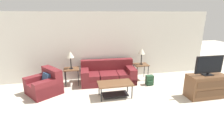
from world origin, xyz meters
TOP-DOWN VIEW (x-y plane):
  - wall_back at (0.00, 4.25)m, footprint 8.43×0.06m
  - couch at (-0.11, 3.68)m, footprint 2.05×1.05m
  - armchair at (-2.32, 3.16)m, footprint 1.29×1.29m
  - coffee_table at (-0.12, 2.43)m, footprint 1.08×0.60m
  - side_table_left at (-1.45, 3.73)m, footprint 0.54×0.47m
  - side_table_right at (1.22, 3.73)m, footprint 0.54×0.47m
  - table_lamp_left at (-1.45, 3.73)m, footprint 0.26×0.26m
  - table_lamp_right at (1.22, 3.73)m, footprint 0.26×0.26m
  - tv_console at (2.64, 1.84)m, footprint 1.17×0.53m
  - television at (2.64, 1.84)m, footprint 0.91×0.20m
  - backpack at (1.33, 3.10)m, footprint 0.26×0.26m

SIDE VIEW (x-z plane):
  - backpack at x=1.33m, z-range -0.01..0.36m
  - armchair at x=-2.32m, z-range -0.11..0.69m
  - couch at x=-0.11m, z-range -0.12..0.70m
  - coffee_table at x=-0.12m, z-range 0.11..0.58m
  - tv_console at x=2.64m, z-range 0.00..0.73m
  - side_table_left at x=-1.45m, z-range 0.24..0.85m
  - side_table_right at x=1.22m, z-range 0.24..0.85m
  - television at x=2.64m, z-range 0.75..1.35m
  - table_lamp_left at x=-1.45m, z-range 0.80..1.43m
  - table_lamp_right at x=1.22m, z-range 0.80..1.43m
  - wall_back at x=0.00m, z-range 0.00..2.60m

